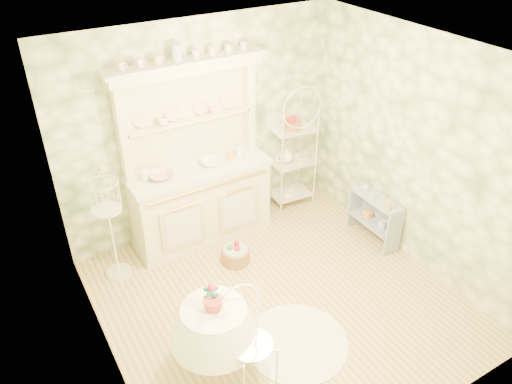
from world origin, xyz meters
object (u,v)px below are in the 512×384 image
bakers_rack (291,145)px  round_table (215,340)px  side_shelf (374,219)px  floor_basket (235,254)px  cafe_chair (251,341)px  kitchen_dresser (198,158)px  birdcage_stand (110,225)px

bakers_rack → round_table: bakers_rack is taller
side_shelf → floor_basket: 1.82m
bakers_rack → cafe_chair: bakers_rack is taller
side_shelf → cafe_chair: cafe_chair is taller
kitchen_dresser → birdcage_stand: (-1.18, -0.18, -0.44)m
floor_basket → side_shelf: bearing=-15.6°
birdcage_stand → cafe_chair: bearing=-73.3°
kitchen_dresser → cafe_chair: kitchen_dresser is taller
round_table → floor_basket: round_table is taller
side_shelf → bakers_rack: bearing=104.9°
kitchen_dresser → floor_basket: kitchen_dresser is taller
side_shelf → cafe_chair: size_ratio=0.71×
birdcage_stand → kitchen_dresser: bearing=8.8°
kitchen_dresser → bakers_rack: size_ratio=1.27×
cafe_chair → bakers_rack: bearing=62.1°
kitchen_dresser → floor_basket: bearing=-81.3°
cafe_chair → birdcage_stand: bearing=119.3°
birdcage_stand → bakers_rack: bearing=6.0°
birdcage_stand → floor_basket: bearing=-21.5°
side_shelf → birdcage_stand: (-3.03, 0.99, 0.41)m
kitchen_dresser → cafe_chair: 2.39m
side_shelf → floor_basket: side_shelf is taller
bakers_rack → round_table: (-2.18, -2.00, -0.60)m
cafe_chair → floor_basket: (0.67, 1.54, -0.37)m
round_table → floor_basket: bearing=54.5°
round_table → cafe_chair: cafe_chair is taller
side_shelf → floor_basket: bearing=160.3°
round_table → cafe_chair: (0.20, -0.32, 0.18)m
cafe_chair → round_table: bearing=134.7°
bakers_rack → floor_basket: size_ratio=4.98×
cafe_chair → birdcage_stand: 2.15m
round_table → side_shelf: bearing=15.7°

